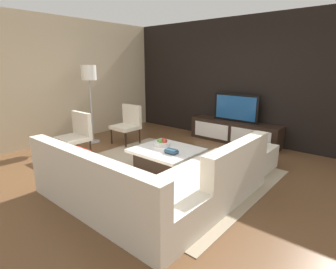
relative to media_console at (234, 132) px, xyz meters
The scene contains 15 objects.
ground_plane 2.41m from the media_console, 90.00° to the right, with size 14.00×14.00×0.00m, color brown.
feature_wall_back 1.19m from the media_console, 90.00° to the left, with size 6.40×0.12×2.80m, color black.
side_wall_left 4.05m from the media_console, 145.54° to the right, with size 0.12×5.20×2.80m, color #C6B28E.
area_rug 2.41m from the media_console, 92.39° to the right, with size 3.28×2.75×0.01m, color tan.
media_console is the anchor object (origin of this frame).
television 0.56m from the media_console, 90.00° to the left, with size 1.07×0.06×0.63m.
sectional_couch 3.31m from the media_console, 81.05° to the right, with size 2.40×2.35×0.82m.
coffee_table 2.30m from the media_console, 92.49° to the right, with size 1.07×0.94×0.38m.
accent_chair_near 3.46m from the media_console, 123.35° to the right, with size 0.56×0.52×0.87m.
floor_lamp 3.51m from the media_console, 140.07° to the right, with size 0.33×0.33×1.75m.
ottoman 1.57m from the media_console, 52.30° to the right, with size 0.70×0.70×0.40m, color beige.
fruit_bowl 2.22m from the media_console, 97.25° to the right, with size 0.28×0.28×0.14m.
accent_chair_far 2.46m from the media_console, 139.32° to the right, with size 0.56×0.51×0.87m.
decorative_ball 1.59m from the media_console, 52.30° to the right, with size 0.25×0.25×0.25m, color #AD8451.
book_stack 2.43m from the media_console, 87.31° to the right, with size 0.21×0.13×0.07m.
Camera 1 is at (2.71, -3.16, 1.78)m, focal length 28.53 mm.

